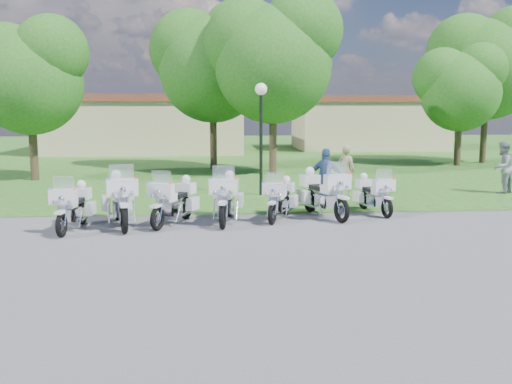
{
  "coord_description": "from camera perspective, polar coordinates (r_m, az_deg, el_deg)",
  "views": [
    {
      "loc": [
        -1.01,
        -14.05,
        3.23
      ],
      "look_at": [
        0.12,
        1.2,
        0.95
      ],
      "focal_mm": 40.0,
      "sensor_mm": 36.0,
      "label": 1
    }
  ],
  "objects": [
    {
      "name": "tree_2",
      "position": [
        27.7,
        1.63,
        13.67
      ],
      "size": [
        6.5,
        5.55,
        8.67
      ],
      "color": "#38281C",
      "rests_on": "ground"
    },
    {
      "name": "building_east",
      "position": [
        45.67,
        11.09,
        6.87
      ],
      "size": [
        11.44,
        7.28,
        4.1
      ],
      "color": "#C0AF8B",
      "rests_on": "ground"
    },
    {
      "name": "tree_4",
      "position": [
        35.91,
        22.09,
        12.12
      ],
      "size": [
        6.67,
        5.69,
        8.89
      ],
      "color": "#38281C",
      "rests_on": "ground"
    },
    {
      "name": "bystander_a",
      "position": [
        21.02,
        9.01,
        2.09
      ],
      "size": [
        0.8,
        0.78,
        1.86
      ],
      "primitive_type": "imported",
      "rotation": [
        0.0,
        0.0,
        2.4
      ],
      "color": "gray",
      "rests_on": "ground"
    },
    {
      "name": "grass_lawn",
      "position": [
        41.19,
        -2.83,
        3.98
      ],
      "size": [
        100.0,
        48.0,
        0.01
      ],
      "primitive_type": "cube",
      "color": "#1F5A1C",
      "rests_on": "ground"
    },
    {
      "name": "ground",
      "position": [
        14.45,
        -0.13,
        -4.44
      ],
      "size": [
        100.0,
        100.0,
        0.0
      ],
      "primitive_type": "plane",
      "color": "#505055",
      "rests_on": "ground"
    },
    {
      "name": "motorcycle_2",
      "position": [
        16.04,
        -8.15,
        -0.83
      ],
      "size": [
        1.36,
        2.19,
        1.57
      ],
      "rotation": [
        0.0,
        0.0,
        2.73
      ],
      "color": "black",
      "rests_on": "ground"
    },
    {
      "name": "tree_0",
      "position": [
        27.2,
        -21.81,
        11.08
      ],
      "size": [
        5.38,
        4.59,
        7.17
      ],
      "color": "#38281C",
      "rests_on": "ground"
    },
    {
      "name": "bystander_b",
      "position": [
        23.38,
        23.41,
        2.27
      ],
      "size": [
        1.21,
        1.17,
        1.97
      ],
      "primitive_type": "imported",
      "rotation": [
        0.0,
        0.0,
        -2.49
      ],
      "color": "gray",
      "rests_on": "ground"
    },
    {
      "name": "motorcycle_4",
      "position": [
        16.58,
        2.48,
        -0.62
      ],
      "size": [
        1.2,
        2.06,
        1.45
      ],
      "rotation": [
        0.0,
        0.0,
        2.77
      ],
      "color": "black",
      "rests_on": "ground"
    },
    {
      "name": "motorcycle_3",
      "position": [
        16.17,
        -2.94,
        -0.51
      ],
      "size": [
        1.02,
        2.51,
        1.69
      ],
      "rotation": [
        0.0,
        0.0,
        3.01
      ],
      "color": "black",
      "rests_on": "ground"
    },
    {
      "name": "tree_1",
      "position": [
        30.21,
        -4.47,
        13.16
      ],
      "size": [
        6.47,
        5.52,
        8.62
      ],
      "color": "#38281C",
      "rests_on": "ground"
    },
    {
      "name": "motorcycle_6",
      "position": [
        17.88,
        11.64,
        -0.16
      ],
      "size": [
        0.97,
        2.1,
        1.43
      ],
      "rotation": [
        0.0,
        0.0,
        3.35
      ],
      "color": "black",
      "rests_on": "ground"
    },
    {
      "name": "motorcycle_0",
      "position": [
        15.87,
        -17.78,
        -1.35
      ],
      "size": [
        0.86,
        2.25,
        1.51
      ],
      "rotation": [
        0.0,
        0.0,
        3.05
      ],
      "color": "black",
      "rests_on": "ground"
    },
    {
      "name": "motorcycle_5",
      "position": [
        17.05,
        6.69,
        -0.05
      ],
      "size": [
        1.37,
        2.46,
        1.72
      ],
      "rotation": [
        0.0,
        0.0,
        3.48
      ],
      "color": "black",
      "rests_on": "ground"
    },
    {
      "name": "motorcycle_1",
      "position": [
        16.04,
        -13.49,
        -0.68
      ],
      "size": [
        1.28,
        2.59,
        1.77
      ],
      "rotation": [
        0.0,
        0.0,
        3.39
      ],
      "color": "black",
      "rests_on": "ground"
    },
    {
      "name": "tree_3",
      "position": [
        33.68,
        19.73,
        10.09
      ],
      "size": [
        5.06,
        4.32,
        6.74
      ],
      "color": "#38281C",
      "rests_on": "ground"
    },
    {
      "name": "building_west",
      "position": [
        42.36,
        -11.08,
        6.76
      ],
      "size": [
        14.56,
        8.32,
        4.1
      ],
      "color": "#C0AF8B",
      "rests_on": "ground"
    },
    {
      "name": "bystander_c",
      "position": [
        18.55,
        7.01,
        1.38
      ],
      "size": [
        1.22,
        0.88,
        1.91
      ],
      "primitive_type": "imported",
      "rotation": [
        0.0,
        0.0,
        2.73
      ],
      "color": "#375384",
      "rests_on": "ground"
    },
    {
      "name": "lamp_post",
      "position": [
        20.91,
        0.51,
        8.12
      ],
      "size": [
        0.44,
        0.44,
        4.09
      ],
      "color": "black",
      "rests_on": "ground"
    }
  ]
}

